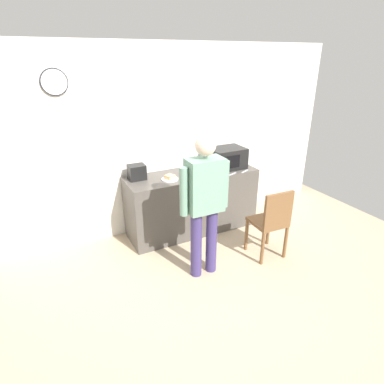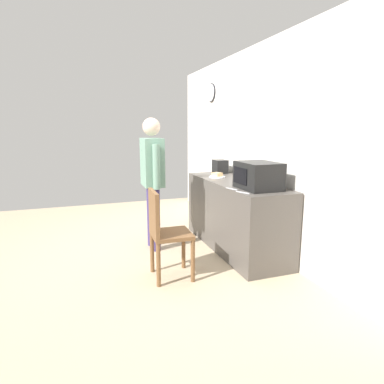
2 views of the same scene
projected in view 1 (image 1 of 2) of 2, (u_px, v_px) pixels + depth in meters
The scene contains 11 objects.
ground_plane at pixel (225, 278), 3.77m from camera, with size 6.00×6.00×0.00m, color tan.
back_wall at pixel (169, 140), 4.57m from camera, with size 5.40×0.13×2.60m.
kitchen_counter at pixel (192, 202), 4.67m from camera, with size 1.89×0.62×0.89m, color #4C4742.
microwave at pixel (227, 158), 4.66m from camera, with size 0.50×0.39×0.30m.
sandwich_plate at pixel (170, 178), 4.26m from camera, with size 0.22×0.22×0.07m.
salad_bowl at pixel (198, 167), 4.61m from camera, with size 0.26×0.26×0.09m, color #33519E.
toaster at pixel (137, 172), 4.24m from camera, with size 0.22×0.18×0.20m, color black.
fork_utensil at pixel (245, 171), 4.56m from camera, with size 0.17×0.02×0.01m, color silver.
spoon_utensil at pixel (232, 174), 4.46m from camera, with size 0.17×0.02×0.01m, color silver.
person_standing at pixel (205, 198), 3.49m from camera, with size 0.59×0.25×1.68m.
wooden_chair at pixel (271, 221), 3.98m from camera, with size 0.42×0.42×0.94m.
Camera 1 is at (-1.74, -2.56, 2.42)m, focal length 29.89 mm.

